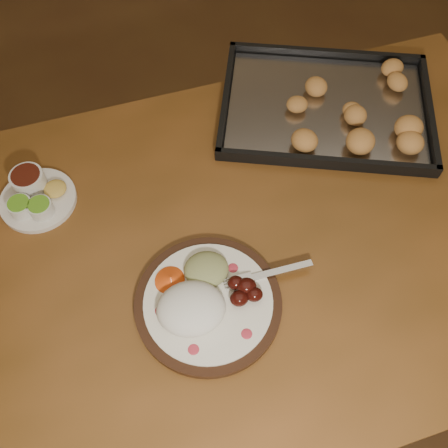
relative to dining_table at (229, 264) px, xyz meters
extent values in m
plane|color=brown|center=(0.12, 0.24, -0.65)|extent=(4.00, 4.00, 0.00)
cube|color=brown|center=(0.00, 0.00, 0.08)|extent=(1.63, 1.14, 0.04)
cylinder|color=#482815|center=(0.60, 0.49, -0.30)|extent=(0.07, 0.07, 0.71)
cylinder|color=black|center=(-0.06, -0.13, 0.11)|extent=(0.28, 0.28, 0.02)
cylinder|color=silver|center=(-0.06, -0.13, 0.11)|extent=(0.24, 0.24, 0.01)
ellipsoid|color=#B52B3C|center=(-0.09, -0.22, 0.12)|extent=(0.02, 0.02, 0.00)
ellipsoid|color=#B52B3C|center=(0.00, -0.20, 0.12)|extent=(0.02, 0.02, 0.00)
ellipsoid|color=#B52B3C|center=(0.00, -0.07, 0.12)|extent=(0.02, 0.02, 0.00)
ellipsoid|color=#B52B3C|center=(-0.15, -0.14, 0.12)|extent=(0.02, 0.02, 0.00)
ellipsoid|color=silver|center=(-0.09, -0.14, 0.13)|extent=(0.16, 0.14, 0.06)
ellipsoid|color=#400C09|center=(0.00, -0.14, 0.13)|extent=(0.04, 0.03, 0.03)
ellipsoid|color=#400C09|center=(0.02, -0.11, 0.13)|extent=(0.04, 0.03, 0.03)
ellipsoid|color=#400C09|center=(0.00, -0.10, 0.13)|extent=(0.04, 0.03, 0.03)
ellipsoid|color=#400C09|center=(0.03, -0.13, 0.13)|extent=(0.04, 0.03, 0.03)
ellipsoid|color=tan|center=(-0.05, -0.07, 0.13)|extent=(0.11, 0.10, 0.04)
cone|color=#E24B14|center=(-0.12, -0.08, 0.13)|extent=(0.09, 0.09, 0.03)
cube|color=silver|center=(0.09, -0.09, 0.12)|extent=(0.14, 0.03, 0.00)
cube|color=silver|center=(0.01, -0.09, 0.12)|extent=(0.04, 0.03, 0.00)
cylinder|color=silver|center=(-0.01, -0.11, 0.12)|extent=(0.03, 0.01, 0.00)
cylinder|color=silver|center=(-0.01, -0.10, 0.12)|extent=(0.03, 0.01, 0.00)
cylinder|color=silver|center=(-0.01, -0.10, 0.12)|extent=(0.03, 0.01, 0.00)
cylinder|color=silver|center=(-0.01, -0.09, 0.12)|extent=(0.03, 0.01, 0.00)
cylinder|color=silver|center=(-0.39, 0.16, 0.10)|extent=(0.16, 0.16, 0.01)
cylinder|color=silver|center=(-0.42, 0.13, 0.12)|extent=(0.05, 0.05, 0.03)
cylinder|color=#53921D|center=(-0.42, 0.13, 0.14)|extent=(0.04, 0.04, 0.00)
cylinder|color=silver|center=(-0.38, 0.12, 0.12)|extent=(0.05, 0.05, 0.03)
cylinder|color=#53921D|center=(-0.38, 0.12, 0.14)|extent=(0.04, 0.04, 0.00)
cylinder|color=silver|center=(-0.41, 0.19, 0.13)|extent=(0.07, 0.07, 0.04)
cylinder|color=#3D130B|center=(-0.41, 0.19, 0.15)|extent=(0.06, 0.06, 0.00)
ellipsoid|color=gold|center=(-0.35, 0.17, 0.12)|extent=(0.05, 0.05, 0.02)
cube|color=black|center=(0.28, 0.34, 0.10)|extent=(0.57, 0.47, 0.01)
cube|color=black|center=(0.32, 0.51, 0.12)|extent=(0.49, 0.13, 0.02)
cube|color=black|center=(0.24, 0.16, 0.12)|extent=(0.49, 0.13, 0.02)
cube|color=black|center=(0.52, 0.28, 0.12)|extent=(0.10, 0.36, 0.02)
cube|color=black|center=(0.05, 0.39, 0.12)|extent=(0.10, 0.36, 0.02)
cube|color=#B1B1B5|center=(0.28, 0.34, 0.11)|extent=(0.53, 0.43, 0.00)
ellipsoid|color=#B3893E|center=(0.34, 0.32, 0.13)|extent=(0.06, 0.05, 0.04)
ellipsoid|color=#B3893E|center=(0.40, 0.36, 0.13)|extent=(0.08, 0.07, 0.04)
ellipsoid|color=#B3893E|center=(0.33, 0.43, 0.13)|extent=(0.07, 0.07, 0.04)
ellipsoid|color=#B3893E|center=(0.25, 0.40, 0.13)|extent=(0.07, 0.07, 0.04)
ellipsoid|color=#B3893E|center=(0.21, 0.41, 0.13)|extent=(0.08, 0.07, 0.04)
ellipsoid|color=#B3893E|center=(0.22, 0.35, 0.13)|extent=(0.06, 0.05, 0.04)
ellipsoid|color=#B3893E|center=(0.17, 0.32, 0.13)|extent=(0.08, 0.07, 0.04)
ellipsoid|color=#B3893E|center=(0.23, 0.24, 0.13)|extent=(0.07, 0.07, 0.04)
ellipsoid|color=#B3893E|center=(0.31, 0.27, 0.13)|extent=(0.07, 0.07, 0.04)
ellipsoid|color=#B3893E|center=(0.35, 0.26, 0.13)|extent=(0.08, 0.07, 0.04)
camera|label=1|loc=(-0.08, -0.49, 0.99)|focal=40.00mm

